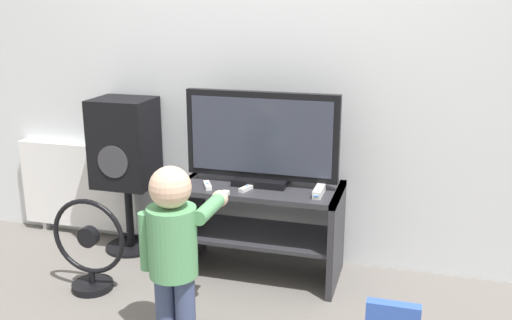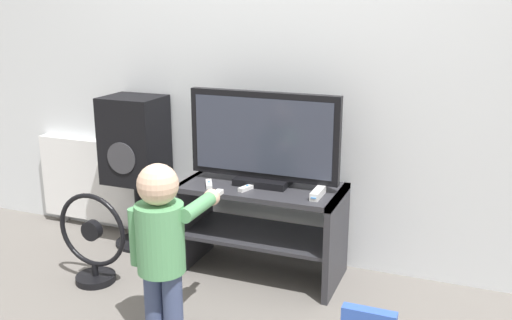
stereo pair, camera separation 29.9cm
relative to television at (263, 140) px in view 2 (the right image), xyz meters
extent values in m
plane|color=slate|center=(0.00, -0.25, -0.83)|extent=(16.00, 16.00, 0.00)
cube|color=silver|center=(0.00, 0.29, 0.47)|extent=(10.00, 0.06, 2.60)
cube|color=#2D2D33|center=(0.00, -0.02, -0.28)|extent=(0.95, 0.47, 0.03)
cube|color=#2D2D33|center=(0.00, -0.02, -0.58)|extent=(0.91, 0.43, 0.02)
cube|color=#2D2D33|center=(-0.45, -0.02, -0.55)|extent=(0.04, 0.47, 0.56)
cube|color=#2D2D33|center=(0.45, -0.02, -0.55)|extent=(0.04, 0.47, 0.56)
cube|color=black|center=(0.00, 0.00, -0.25)|extent=(0.31, 0.20, 0.04)
cube|color=black|center=(0.00, 0.00, 0.03)|extent=(0.90, 0.05, 0.51)
cube|color=#333847|center=(0.00, -0.03, 0.03)|extent=(0.83, 0.01, 0.44)
cube|color=white|center=(0.36, -0.09, -0.25)|extent=(0.05, 0.18, 0.04)
cube|color=#3F8CE5|center=(0.36, -0.19, -0.25)|extent=(0.03, 0.00, 0.01)
cube|color=white|center=(-0.28, -0.15, -0.26)|extent=(0.09, 0.13, 0.02)
cylinder|color=#337FD8|center=(-0.28, -0.15, -0.24)|extent=(0.01, 0.01, 0.00)
cube|color=white|center=(-0.05, -0.12, -0.26)|extent=(0.07, 0.13, 0.02)
cylinder|color=#337FD8|center=(-0.05, -0.12, -0.24)|extent=(0.01, 0.01, 0.00)
cylinder|color=#3F4C72|center=(-0.24, -0.85, -0.65)|extent=(0.10, 0.10, 0.37)
cylinder|color=#3F4C72|center=(-0.13, -0.85, -0.65)|extent=(0.10, 0.10, 0.37)
cylinder|color=#599E66|center=(-0.19, -0.85, -0.30)|extent=(0.23, 0.23, 0.33)
sphere|color=beige|center=(-0.19, -0.85, -0.03)|extent=(0.19, 0.19, 0.19)
cylinder|color=#599E66|center=(-0.32, -0.85, -0.31)|extent=(0.07, 0.07, 0.28)
cylinder|color=#599E66|center=(-0.05, -0.71, -0.17)|extent=(0.07, 0.28, 0.07)
sphere|color=beige|center=(-0.05, -0.57, -0.17)|extent=(0.08, 0.08, 0.08)
cube|color=white|center=(-0.05, -0.53, -0.17)|extent=(0.03, 0.13, 0.02)
cylinder|color=black|center=(-0.93, 0.09, -0.82)|extent=(0.33, 0.33, 0.02)
cylinder|color=black|center=(-0.93, 0.09, -0.61)|extent=(0.05, 0.05, 0.45)
cube|color=black|center=(-0.93, 0.09, -0.10)|extent=(0.37, 0.31, 0.57)
cylinder|color=#38383D|center=(-0.93, -0.08, -0.19)|extent=(0.20, 0.01, 0.20)
cylinder|color=black|center=(-0.87, -0.48, -0.81)|extent=(0.23, 0.23, 0.04)
cylinder|color=black|center=(-0.87, -0.48, -0.75)|extent=(0.04, 0.04, 0.07)
torus|color=black|center=(-0.87, -0.48, -0.51)|extent=(0.45, 0.03, 0.45)
cylinder|color=black|center=(-0.87, -0.48, -0.51)|extent=(0.12, 0.05, 0.12)
cube|color=white|center=(-1.38, 0.22, -0.47)|extent=(0.88, 0.08, 0.60)
cube|color=silver|center=(-1.69, 0.22, -0.80)|extent=(0.03, 0.05, 0.06)
cube|color=silver|center=(-1.07, 0.22, -0.80)|extent=(0.03, 0.05, 0.06)
camera|label=1|loc=(0.85, -3.07, 0.77)|focal=40.00mm
camera|label=2|loc=(1.14, -2.97, 0.77)|focal=40.00mm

